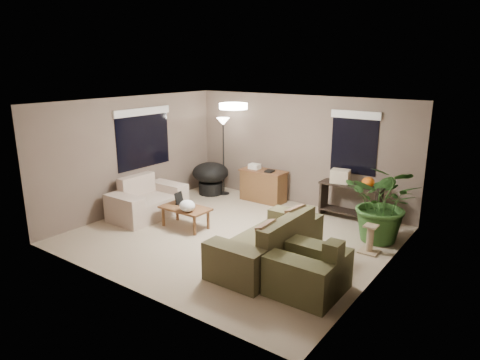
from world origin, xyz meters
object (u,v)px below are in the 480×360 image
Objects in this scene: papasan_chair at (211,176)px; cat_scratching_post at (370,241)px; armchair at (309,272)px; coffee_table at (185,210)px; desk at (263,186)px; floor_lamp at (223,131)px; main_sofa at (270,246)px; loveseat at (147,202)px; console_table at (350,199)px; houseplant at (384,212)px.

papasan_chair is 2.38× the size of cat_scratching_post.
armchair is 1.83m from cat_scratching_post.
armchair is 1.00× the size of coffee_table.
cat_scratching_post is at bearing 16.35° from coffee_table.
desk is 2.20× the size of cat_scratching_post.
armchair is 0.91× the size of desk.
floor_lamp reaches higher than desk.
floor_lamp is (-1.11, -0.10, 1.22)m from desk.
loveseat is at bearing 173.68° from main_sofa.
loveseat is at bearing -146.69° from console_table.
desk is at bearing 82.24° from coffee_table.
main_sofa is 2.22m from coffee_table.
main_sofa is at bearing -8.98° from coffee_table.
loveseat is 1.13m from coffee_table.
cat_scratching_post is (3.07, -1.35, -0.16)m from desk.
loveseat is 4.62m from cat_scratching_post.
console_table is (2.14, 0.03, 0.06)m from desk.
houseplant reaches higher than main_sofa.
floor_lamp is (-3.93, 3.07, 1.30)m from armchair.
coffee_table is (1.13, -0.02, 0.06)m from loveseat.
floor_lamp is (-3.25, -0.13, 1.16)m from console_table.
coffee_table is 0.52× the size of floor_lamp.
loveseat is 2.06m from papasan_chair.
console_table is at bearing 84.35° from main_sofa.
loveseat is 4.81m from houseplant.
desk is 3.36m from cat_scratching_post.
loveseat reaches higher than coffee_table.
floor_lamp is at bearing 81.34° from loveseat.
desk is 2.14m from console_table.
floor_lamp is at bearing 109.37° from coffee_table.
desk is 1.65m from floor_lamp.
desk is at bearing 156.16° from cat_scratching_post.
desk is 0.75× the size of houseplant.
console_table is at bearing 140.38° from houseplant.
coffee_table is 0.91× the size of desk.
desk reaches higher than coffee_table.
desk is at bearing 58.04° from loveseat.
houseplant is at bearing -8.81° from floor_lamp.
armchair reaches higher than papasan_chair.
armchair is at bearing -37.94° from floor_lamp.
armchair is (4.27, -0.84, 0.00)m from loveseat.
papasan_chair is at bearing 145.55° from armchair.
main_sofa is at bearing -131.79° from cat_scratching_post.
houseplant is (3.40, 1.60, 0.22)m from coffee_table.
papasan_chair is (-1.07, 2.07, 0.11)m from coffee_table.
houseplant is at bearing -39.62° from console_table.
houseplant is at bearing -13.62° from desk.
desk is 3.18m from houseplant.
floor_lamp reaches higher than coffee_table.
coffee_table is at bearing -154.78° from houseplant.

